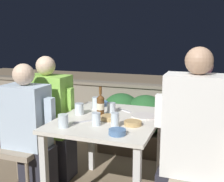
# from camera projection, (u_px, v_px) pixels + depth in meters

# --- Properties ---
(parapet_wall) EXTENTS (9.00, 0.18, 0.81)m
(parapet_wall) POSITION_uv_depth(u_px,v_px,m) (145.00, 114.00, 3.73)
(parapet_wall) COLOR gray
(parapet_wall) RESTS_ON ground_plane
(dining_table) EXTENTS (0.84, 1.00, 0.75)m
(dining_table) POSITION_uv_depth(u_px,v_px,m) (109.00, 129.00, 2.41)
(dining_table) COLOR silver
(dining_table) RESTS_ON ground_plane
(planter_hedge) EXTENTS (1.13, 0.47, 0.74)m
(planter_hedge) POSITION_uv_depth(u_px,v_px,m) (146.00, 122.00, 3.40)
(planter_hedge) COLOR brown
(planter_hedge) RESTS_ON ground_plane
(chair_left_near) EXTENTS (0.44, 0.44, 0.85)m
(chair_left_near) POSITION_uv_depth(u_px,v_px,m) (13.00, 137.00, 2.60)
(chair_left_near) COLOR gray
(chair_left_near) RESTS_ON ground_plane
(person_blue_shirt) EXTENTS (0.48, 0.26, 1.20)m
(person_blue_shirt) POSITION_uv_depth(u_px,v_px,m) (30.00, 130.00, 2.52)
(person_blue_shirt) COLOR #282833
(person_blue_shirt) RESTS_ON ground_plane
(chair_left_far) EXTENTS (0.44, 0.44, 0.85)m
(chair_left_far) POSITION_uv_depth(u_px,v_px,m) (35.00, 126.00, 2.91)
(chair_left_far) COLOR gray
(chair_left_far) RESTS_ON ground_plane
(person_green_blouse) EXTENTS (0.51, 0.26, 1.24)m
(person_green_blouse) POSITION_uv_depth(u_px,v_px,m) (51.00, 118.00, 2.83)
(person_green_blouse) COLOR #282833
(person_green_blouse) RESTS_ON ground_plane
(chair_right_near) EXTENTS (0.44, 0.44, 0.85)m
(chair_right_near) POSITION_uv_depth(u_px,v_px,m) (217.00, 168.00, 1.99)
(chair_right_near) COLOR gray
(chair_right_near) RESTS_ON ground_plane
(person_white_polo) EXTENTS (0.51, 0.26, 1.36)m
(person_white_polo) POSITION_uv_depth(u_px,v_px,m) (190.00, 142.00, 2.02)
(person_white_polo) COLOR #282833
(person_white_polo) RESTS_ON ground_plane
(chair_right_far) EXTENTS (0.44, 0.44, 0.85)m
(chair_right_far) POSITION_uv_depth(u_px,v_px,m) (217.00, 150.00, 2.30)
(chair_right_far) COLOR gray
(chair_right_far) RESTS_ON ground_plane
(person_purple_stripe) EXTENTS (0.52, 0.26, 1.30)m
(person_purple_stripe) POSITION_uv_depth(u_px,v_px,m) (193.00, 132.00, 2.34)
(person_purple_stripe) COLOR #282833
(person_purple_stripe) RESTS_ON ground_plane
(beer_bottle) EXTENTS (0.07, 0.07, 0.26)m
(beer_bottle) POSITION_uv_depth(u_px,v_px,m) (101.00, 105.00, 2.42)
(beer_bottle) COLOR brown
(beer_bottle) RESTS_ON dining_table
(plate_0) EXTENTS (0.22, 0.22, 0.01)m
(plate_0) POSITION_uv_depth(u_px,v_px,m) (144.00, 116.00, 2.43)
(plate_0) COLOR silver
(plate_0) RESTS_ON dining_table
(bowl_0) EXTENTS (0.13, 0.13, 0.04)m
(bowl_0) POSITION_uv_depth(u_px,v_px,m) (109.00, 117.00, 2.33)
(bowl_0) COLOR tan
(bowl_0) RESTS_ON dining_table
(bowl_1) EXTENTS (0.15, 0.15, 0.04)m
(bowl_1) POSITION_uv_depth(u_px,v_px,m) (100.00, 103.00, 2.82)
(bowl_1) COLOR #4C709E
(bowl_1) RESTS_ON dining_table
(bowl_2) EXTENTS (0.12, 0.12, 0.04)m
(bowl_2) POSITION_uv_depth(u_px,v_px,m) (117.00, 132.00, 1.98)
(bowl_2) COLOR #4C709E
(bowl_2) RESTS_ON dining_table
(bowl_3) EXTENTS (0.14, 0.14, 0.03)m
(bowl_3) POSITION_uv_depth(u_px,v_px,m) (133.00, 123.00, 2.19)
(bowl_3) COLOR tan
(bowl_3) RESTS_ON dining_table
(glass_cup_0) EXTENTS (0.08, 0.08, 0.09)m
(glass_cup_0) POSITION_uv_depth(u_px,v_px,m) (111.00, 108.00, 2.54)
(glass_cup_0) COLOR silver
(glass_cup_0) RESTS_ON dining_table
(glass_cup_1) EXTENTS (0.07, 0.07, 0.12)m
(glass_cup_1) POSITION_uv_depth(u_px,v_px,m) (96.00, 103.00, 2.66)
(glass_cup_1) COLOR silver
(glass_cup_1) RESTS_ON dining_table
(glass_cup_2) EXTENTS (0.08, 0.08, 0.10)m
(glass_cup_2) POSITION_uv_depth(u_px,v_px,m) (63.00, 121.00, 2.13)
(glass_cup_2) COLOR silver
(glass_cup_2) RESTS_ON dining_table
(glass_cup_3) EXTENTS (0.07, 0.07, 0.10)m
(glass_cup_3) POSITION_uv_depth(u_px,v_px,m) (96.00, 119.00, 2.18)
(glass_cup_3) COLOR silver
(glass_cup_3) RESTS_ON dining_table
(glass_cup_4) EXTENTS (0.06, 0.06, 0.11)m
(glass_cup_4) POSITION_uv_depth(u_px,v_px,m) (115.00, 120.00, 2.14)
(glass_cup_4) COLOR silver
(glass_cup_4) RESTS_ON dining_table
(glass_cup_5) EXTENTS (0.08, 0.08, 0.10)m
(glass_cup_5) POSITION_uv_depth(u_px,v_px,m) (79.00, 109.00, 2.49)
(glass_cup_5) COLOR silver
(glass_cup_5) RESTS_ON dining_table
(fork_0) EXTENTS (0.13, 0.14, 0.01)m
(fork_0) POSITION_uv_depth(u_px,v_px,m) (82.00, 122.00, 2.27)
(fork_0) COLOR silver
(fork_0) RESTS_ON dining_table
(fork_1) EXTENTS (0.15, 0.11, 0.01)m
(fork_1) POSITION_uv_depth(u_px,v_px,m) (125.00, 110.00, 2.61)
(fork_1) COLOR silver
(fork_1) RESTS_ON dining_table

